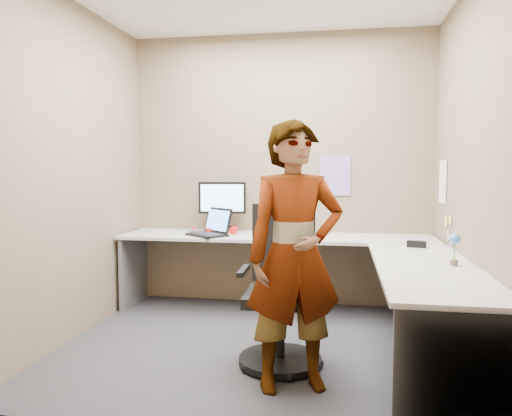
% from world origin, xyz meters
% --- Properties ---
extents(ground, '(3.00, 3.00, 0.00)m').
position_xyz_m(ground, '(0.00, 0.00, 0.00)').
color(ground, '#29282E').
rests_on(ground, ground).
extents(wall_back, '(3.00, 0.00, 3.00)m').
position_xyz_m(wall_back, '(0.00, 1.30, 1.35)').
color(wall_back, brown).
rests_on(wall_back, ground).
extents(wall_right, '(0.00, 2.70, 2.70)m').
position_xyz_m(wall_right, '(1.50, 0.00, 1.35)').
color(wall_right, brown).
rests_on(wall_right, ground).
extents(wall_left, '(0.00, 2.70, 2.70)m').
position_xyz_m(wall_left, '(-1.50, 0.00, 1.35)').
color(wall_left, brown).
rests_on(wall_left, ground).
extents(desk, '(2.98, 2.58, 0.73)m').
position_xyz_m(desk, '(0.44, 0.39, 0.59)').
color(desk, beige).
rests_on(desk, ground).
extents(paper_ream, '(0.32, 0.26, 0.06)m').
position_xyz_m(paper_ream, '(-0.55, 1.08, 0.76)').
color(paper_ream, red).
rests_on(paper_ream, desk).
extents(monitor, '(0.47, 0.16, 0.44)m').
position_xyz_m(monitor, '(-0.55, 1.09, 1.05)').
color(monitor, black).
rests_on(monitor, paper_ream).
extents(laptop, '(0.47, 0.46, 0.26)m').
position_xyz_m(laptop, '(-0.60, 0.88, 0.80)').
color(laptop, black).
rests_on(laptop, desk).
extents(trackball_mouse, '(0.12, 0.08, 0.07)m').
position_xyz_m(trackball_mouse, '(-0.79, 0.95, 0.76)').
color(trackball_mouse, '#B7B7BC').
rests_on(trackball_mouse, desk).
extents(origami, '(0.10, 0.10, 0.06)m').
position_xyz_m(origami, '(-0.46, 0.88, 0.76)').
color(origami, white).
rests_on(origami, desk).
extents(stapler, '(0.16, 0.08, 0.05)m').
position_xyz_m(stapler, '(1.22, 0.46, 0.76)').
color(stapler, black).
rests_on(stapler, desk).
extents(flower, '(0.07, 0.07, 0.22)m').
position_xyz_m(flower, '(1.35, -0.28, 0.87)').
color(flower, brown).
rests_on(flower, desk).
extents(calendar_purple, '(0.30, 0.01, 0.40)m').
position_xyz_m(calendar_purple, '(0.55, 1.29, 1.30)').
color(calendar_purple, '#846BB7').
rests_on(calendar_purple, wall_back).
extents(calendar_white, '(0.01, 0.28, 0.38)m').
position_xyz_m(calendar_white, '(1.49, 0.90, 1.25)').
color(calendar_white, white).
rests_on(calendar_white, wall_right).
extents(sticky_note_a, '(0.01, 0.07, 0.07)m').
position_xyz_m(sticky_note_a, '(1.49, 0.55, 0.95)').
color(sticky_note_a, '#F2E059').
rests_on(sticky_note_a, wall_right).
extents(sticky_note_b, '(0.01, 0.07, 0.07)m').
position_xyz_m(sticky_note_b, '(1.49, 0.60, 0.82)').
color(sticky_note_b, pink).
rests_on(sticky_note_b, wall_right).
extents(sticky_note_c, '(0.01, 0.07, 0.07)m').
position_xyz_m(sticky_note_c, '(1.49, 0.48, 0.80)').
color(sticky_note_c, pink).
rests_on(sticky_note_c, wall_right).
extents(sticky_note_d, '(0.01, 0.07, 0.07)m').
position_xyz_m(sticky_note_d, '(1.49, 0.70, 0.92)').
color(sticky_note_d, '#F2E059').
rests_on(sticky_note_d, wall_right).
extents(office_chair, '(0.58, 0.58, 1.09)m').
position_xyz_m(office_chair, '(0.21, -0.28, 0.45)').
color(office_chair, black).
rests_on(office_chair, ground).
extents(person, '(0.71, 0.59, 1.67)m').
position_xyz_m(person, '(0.34, -0.67, 0.83)').
color(person, '#999399').
rests_on(person, ground).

